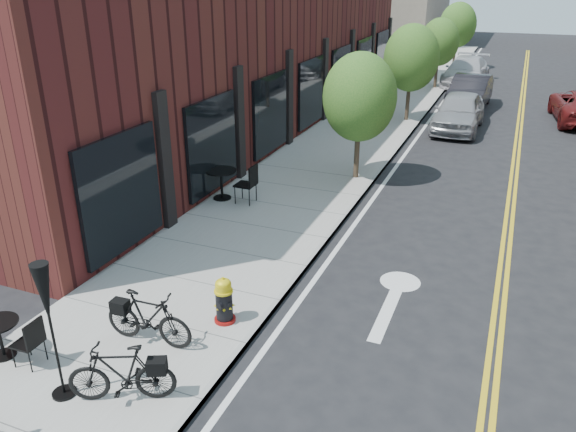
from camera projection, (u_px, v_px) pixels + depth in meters
The scene contains 15 objects.
ground at pixel (247, 349), 9.74m from camera, with size 120.00×120.00×0.00m, color black.
sidewalk_near at pixel (323, 164), 18.90m from camera, with size 4.00×70.00×0.12m, color #9E9B93.
building_near at pixel (252, 40), 22.47m from camera, with size 5.00×28.00×7.00m, color #421515.
tree_near_a at pixel (360, 97), 16.55m from camera, with size 2.20×2.20×3.81m.
tree_near_b at pixel (411, 58), 23.29m from camera, with size 2.30×2.30×3.98m.
tree_near_c at pixel (439, 42), 30.16m from camera, with size 2.10×2.10×3.67m.
tree_near_d at pixel (458, 25), 36.84m from camera, with size 2.40×2.40×4.11m.
fire_hydrant at pixel (224, 301), 10.14m from camera, with size 0.50×0.50×0.91m.
bicycle_left at pixel (121, 373), 8.23m from camera, with size 0.45×1.60×0.96m, color black.
bicycle_right at pixel (148, 318), 9.52m from camera, with size 0.46×1.64×0.99m, color black.
bistro_set_c at pixel (221, 180), 15.66m from camera, with size 2.01×0.88×1.09m.
patio_umbrella at pixel (46, 304), 7.88m from camera, with size 0.36×0.36×2.24m.
parked_car_a at pixel (459, 112), 22.90m from camera, with size 1.80×4.48×1.53m, color #919398.
parked_car_b at pixel (470, 92), 26.58m from camera, with size 1.62×4.64×1.53m, color black.
parked_car_c at pixel (466, 71), 32.05m from camera, with size 2.18×5.37×1.56m, color silver.
Camera 1 is at (3.69, -7.14, 6.01)m, focal length 35.00 mm.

